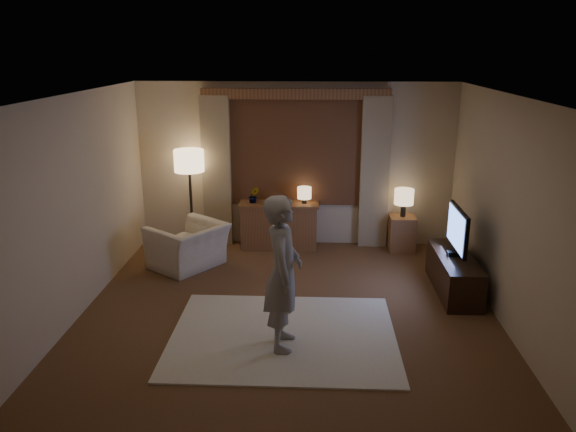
# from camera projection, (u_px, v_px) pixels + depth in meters

# --- Properties ---
(room) EXTENTS (5.04, 5.54, 2.64)m
(room) POSITION_uv_depth(u_px,v_px,m) (289.00, 200.00, 6.77)
(room) COLOR brown
(room) RESTS_ON ground
(rug) EXTENTS (2.50, 2.00, 0.02)m
(rug) POSITION_uv_depth(u_px,v_px,m) (283.00, 335.00, 6.28)
(rug) COLOR #F5ECCE
(rug) RESTS_ON floor
(sideboard) EXTENTS (1.20, 0.40, 0.70)m
(sideboard) POSITION_uv_depth(u_px,v_px,m) (279.00, 226.00, 8.97)
(sideboard) COLOR brown
(sideboard) RESTS_ON floor
(picture_frame) EXTENTS (0.16, 0.02, 0.20)m
(picture_frame) POSITION_uv_depth(u_px,v_px,m) (279.00, 199.00, 8.84)
(picture_frame) COLOR brown
(picture_frame) RESTS_ON sideboard
(plant) EXTENTS (0.17, 0.13, 0.30)m
(plant) POSITION_uv_depth(u_px,v_px,m) (254.00, 196.00, 8.84)
(plant) COLOR #999999
(plant) RESTS_ON sideboard
(table_lamp_sideboard) EXTENTS (0.22, 0.22, 0.30)m
(table_lamp_sideboard) POSITION_uv_depth(u_px,v_px,m) (304.00, 194.00, 8.80)
(table_lamp_sideboard) COLOR black
(table_lamp_sideboard) RESTS_ON sideboard
(floor_lamp) EXTENTS (0.46, 0.46, 1.59)m
(floor_lamp) POSITION_uv_depth(u_px,v_px,m) (189.00, 166.00, 8.68)
(floor_lamp) COLOR black
(floor_lamp) RESTS_ON floor
(armchair) EXTENTS (1.28, 1.31, 0.64)m
(armchair) POSITION_uv_depth(u_px,v_px,m) (188.00, 246.00, 8.18)
(armchair) COLOR beige
(armchair) RESTS_ON floor
(side_table) EXTENTS (0.40, 0.40, 0.56)m
(side_table) POSITION_uv_depth(u_px,v_px,m) (402.00, 233.00, 8.86)
(side_table) COLOR brown
(side_table) RESTS_ON floor
(table_lamp_side) EXTENTS (0.30, 0.30, 0.44)m
(table_lamp_side) POSITION_uv_depth(u_px,v_px,m) (404.00, 197.00, 8.69)
(table_lamp_side) COLOR black
(table_lamp_side) RESTS_ON side_table
(tv_stand) EXTENTS (0.45, 1.40, 0.50)m
(tv_stand) POSITION_uv_depth(u_px,v_px,m) (454.00, 274.00, 7.37)
(tv_stand) COLOR black
(tv_stand) RESTS_ON floor
(tv) EXTENTS (0.22, 0.88, 0.64)m
(tv) POSITION_uv_depth(u_px,v_px,m) (458.00, 230.00, 7.19)
(tv) COLOR black
(tv) RESTS_ON tv_stand
(person) EXTENTS (0.40, 0.61, 1.67)m
(person) POSITION_uv_depth(u_px,v_px,m) (283.00, 273.00, 5.82)
(person) COLOR gray
(person) RESTS_ON rug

